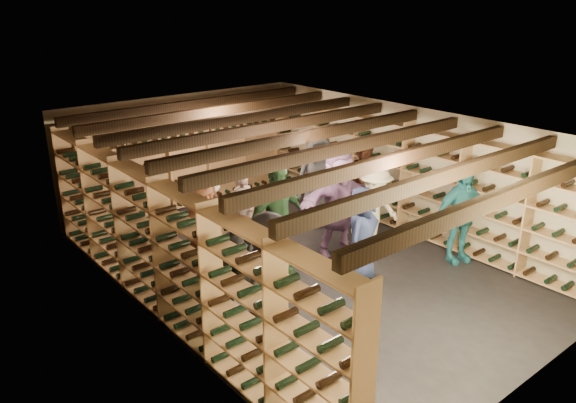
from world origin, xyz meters
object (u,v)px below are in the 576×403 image
at_px(person_7, 244,212).
at_px(person_11, 339,202).
at_px(crate_loose, 305,222).
at_px(person_12, 317,179).
at_px(person_1, 236,267).
at_px(person_6, 362,234).
at_px(crate_stack_left, 225,235).
at_px(person_8, 365,183).
at_px(person_3, 374,210).
at_px(person_4, 460,215).
at_px(crate_stack_right, 254,205).
at_px(person_10, 277,220).
at_px(person_5, 203,232).
at_px(person_9, 206,219).
at_px(person_0, 269,276).

distance_m(person_7, person_11, 1.66).
distance_m(crate_loose, person_12, 0.89).
distance_m(person_1, person_11, 2.73).
relative_size(person_6, person_12, 0.85).
xyz_separation_m(crate_stack_left, crate_loose, (1.88, 0.00, -0.25)).
height_order(person_1, person_8, person_8).
distance_m(person_3, person_7, 2.28).
height_order(person_4, person_6, person_4).
relative_size(crate_stack_left, person_6, 0.43).
xyz_separation_m(crate_stack_right, person_7, (-1.15, -1.30, 0.51)).
bearing_deg(person_10, person_12, 31.37).
distance_m(person_3, person_11, 0.64).
relative_size(person_1, person_11, 0.86).
distance_m(person_3, person_5, 3.04).
height_order(person_5, person_10, person_10).
bearing_deg(person_3, crate_loose, 99.98).
bearing_deg(crate_stack_right, person_4, -69.15).
distance_m(crate_stack_left, person_9, 0.55).
distance_m(person_3, person_8, 1.38).
distance_m(person_8, person_9, 3.35).
bearing_deg(person_4, person_0, -165.23).
bearing_deg(person_7, person_4, -54.87).
xyz_separation_m(person_1, person_7, (1.36, 1.73, -0.06)).
height_order(crate_stack_left, crate_loose, crate_stack_left).
xyz_separation_m(person_5, person_10, (1.06, -0.50, 0.07)).
xyz_separation_m(crate_stack_right, person_10, (-1.22, -2.31, 0.70)).
height_order(crate_stack_left, person_11, person_11).
bearing_deg(person_3, person_4, -47.10).
bearing_deg(crate_stack_right, person_1, -129.61).
height_order(person_0, person_1, person_0).
relative_size(person_8, person_9, 1.15).
bearing_deg(person_0, crate_loose, 21.39).
distance_m(crate_stack_right, person_0, 4.42).
bearing_deg(person_5, person_0, -87.19).
height_order(person_3, person_4, person_4).
relative_size(crate_loose, person_0, 0.28).
xyz_separation_m(person_3, person_7, (-1.75, 1.45, -0.04)).
bearing_deg(person_10, crate_stack_right, 61.78).
xyz_separation_m(person_8, person_10, (-2.71, -0.61, 0.10)).
relative_size(person_6, person_11, 0.82).
bearing_deg(person_1, person_12, 26.17).
height_order(person_8, person_11, person_11).
bearing_deg(person_10, crate_stack_left, 98.82).
distance_m(crate_stack_left, person_11, 2.09).
xyz_separation_m(crate_stack_left, person_5, (-0.86, -0.73, 0.54)).
bearing_deg(person_11, person_4, -38.35).
bearing_deg(person_12, crate_loose, -160.38).
relative_size(crate_loose, person_7, 0.33).
distance_m(person_0, person_11, 2.85).
relative_size(crate_stack_left, person_4, 0.40).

